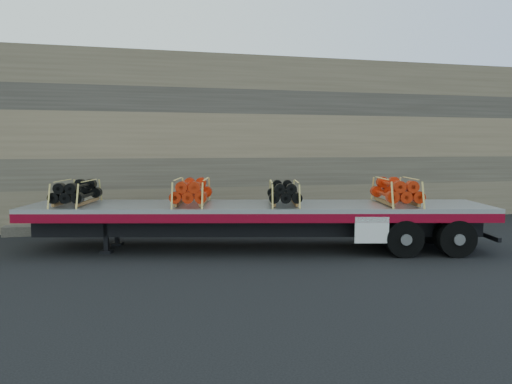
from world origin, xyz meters
TOP-DOWN VIEW (x-y plane):
  - ground at (0.00, 0.00)m, footprint 120.00×120.00m
  - rock_wall at (0.00, 6.50)m, footprint 44.00×3.00m
  - trailer at (-0.19, 0.15)m, footprint 14.62×6.25m
  - bundle_front at (-5.74, 1.57)m, footprint 1.49×2.22m
  - bundle_midfront at (-2.20, 0.66)m, footprint 1.59×2.37m
  - bundle_midrear at (0.61, -0.06)m, footprint 1.44×2.15m
  - bundle_rear at (4.06, -0.94)m, footprint 1.63×2.43m

SIDE VIEW (x-z plane):
  - ground at x=0.00m, z-range 0.00..0.00m
  - trailer at x=-0.19m, z-range 0.00..1.44m
  - bundle_midrear at x=0.61m, z-range 1.44..2.13m
  - bundle_front at x=-5.74m, z-range 1.44..2.16m
  - bundle_midfront at x=-2.20m, z-range 1.44..2.21m
  - bundle_rear at x=4.06m, z-range 1.44..2.23m
  - rock_wall at x=0.00m, z-range 0.00..7.00m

